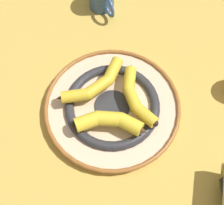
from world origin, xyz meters
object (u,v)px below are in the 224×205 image
object	(u,v)px
decorative_bowl	(112,106)
banana_c	(110,122)
banana_a	(95,85)
banana_b	(135,96)

from	to	relation	value
decorative_bowl	banana_c	bearing A→B (deg)	27.00
banana_a	banana_c	world-z (taller)	banana_c
decorative_bowl	banana_a	size ratio (longest dim) A/B	1.80
decorative_bowl	banana_a	bearing A→B (deg)	-103.85
banana_a	banana_c	xyz separation A→B (m)	(0.07, 0.09, 0.00)
decorative_bowl	banana_b	size ratio (longest dim) A/B	2.35
banana_a	banana_b	xyz separation A→B (m)	(-0.03, 0.10, -0.00)
banana_a	banana_b	world-z (taller)	same
decorative_bowl	banana_c	xyz separation A→B (m)	(0.05, 0.03, 0.04)
banana_b	banana_c	bearing A→B (deg)	-60.25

